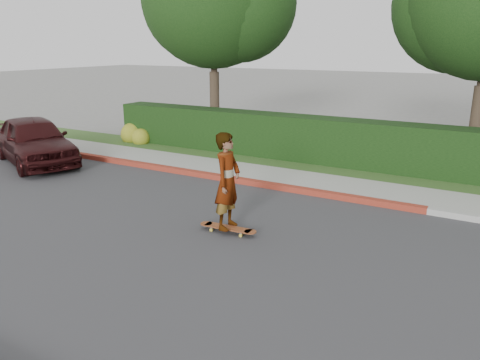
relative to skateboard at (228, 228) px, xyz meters
The scene contains 11 objects.
ground 2.53m from the skateboard, 21.04° to the right, with size 120.00×120.00×0.00m, color slate.
road 2.53m from the skateboard, 21.04° to the right, with size 60.00×8.00×0.01m, color #2D2D30.
curb_far 3.97m from the skateboard, 53.53° to the left, with size 60.00×0.20×0.15m, color #9E9E99.
curb_red_section 4.14m from the skateboard, 129.59° to the left, with size 12.00×0.21×0.15m, color maroon.
sidewalk_far 4.72m from the skateboard, 60.04° to the left, with size 60.00×1.60×0.12m, color gray.
planting_strip 6.16m from the skateboard, 67.49° to the left, with size 60.00×1.60×0.10m, color #2D4C1E.
hedge 6.36m from the skateboard, 95.81° to the left, with size 15.00×1.00×1.50m, color black.
flowering_shrub 9.62m from the skateboard, 142.69° to the left, with size 1.40×1.00×0.90m.
skateboard is the anchor object (origin of this frame).
skateboarder 0.99m from the skateboard, ahead, with size 0.71×0.47×1.95m, color white.
car_maroon 8.61m from the skateboard, 166.98° to the left, with size 1.78×4.43×1.51m, color black.
Camera 1 is at (2.22, -6.66, 3.71)m, focal length 35.00 mm.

